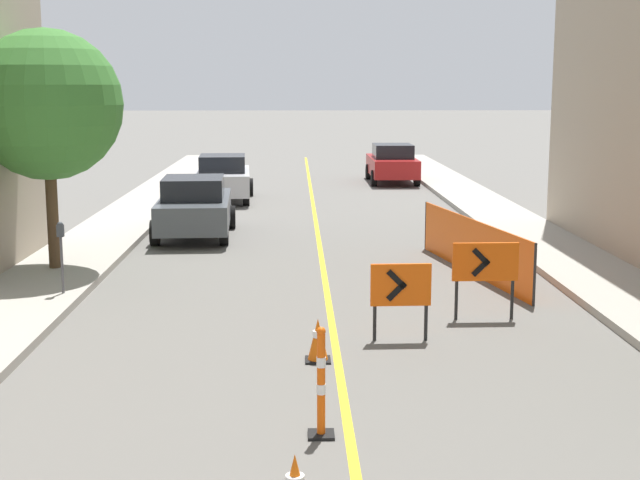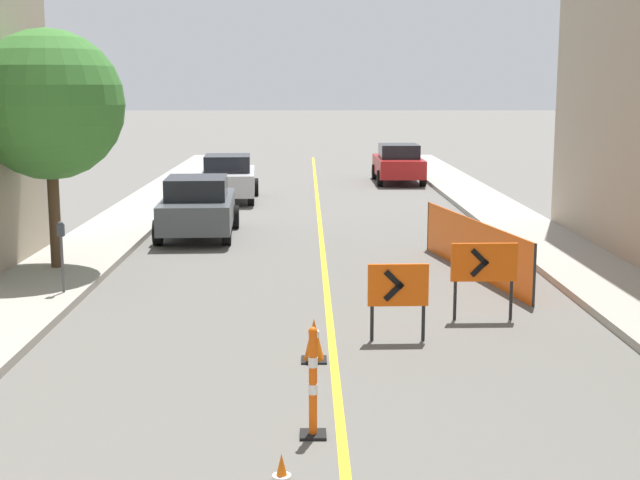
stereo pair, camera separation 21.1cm
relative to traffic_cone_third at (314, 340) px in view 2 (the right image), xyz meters
The scene contains 13 objects.
lane_stripe 11.50m from the traffic_cone_third, 88.58° to the left, with size 0.12×51.41×0.01m.
sidewalk_left 12.65m from the traffic_cone_third, 114.66° to the left, with size 2.05×51.41×0.15m.
sidewalk_right 12.89m from the traffic_cone_third, 63.04° to the left, with size 2.05×51.41×0.15m.
traffic_cone_third is the anchor object (origin of this frame).
delineator_post_rear 2.81m from the traffic_cone_third, 90.73° to the right, with size 0.30×0.30×1.28m.
arrow_barricade_primary 1.74m from the traffic_cone_third, 37.96° to the left, with size 0.94×0.10×1.22m.
arrow_barricade_secondary 3.71m from the traffic_cone_third, 38.06° to the left, with size 1.12×0.09×1.32m.
safety_mesh_fence 6.90m from the traffic_cone_third, 60.38° to the left, with size 1.16×5.80×1.16m.
parked_car_curb_near 11.25m from the traffic_cone_third, 105.21° to the left, with size 2.01×4.38×1.59m.
parked_car_curb_mid 18.56m from the traffic_cone_third, 98.67° to the left, with size 2.03×4.39×1.59m.
parked_car_curb_far 24.29m from the traffic_cone_third, 81.31° to the left, with size 1.93×4.31×1.59m.
parking_meter_near_curb 6.01m from the traffic_cone_third, 140.55° to the left, with size 0.12×0.11×1.33m.
street_tree_left_near 8.79m from the traffic_cone_third, 131.09° to the left, with size 3.09×3.09×4.94m.
Camera 2 is at (-0.39, 1.86, 3.91)m, focal length 50.00 mm.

